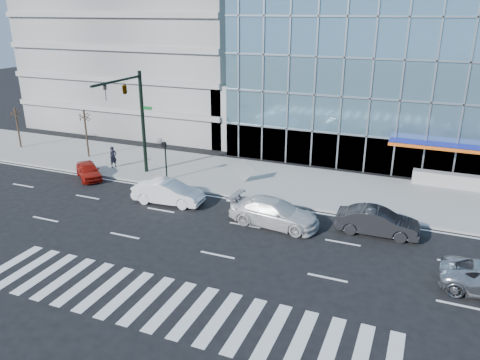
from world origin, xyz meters
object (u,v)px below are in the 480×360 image
object	(u,v)px
traffic_signal	(130,100)
street_tree_near	(84,116)
street_tree_far	(15,113)
white_sedan	(168,192)
red_sedan	(89,171)
ped_signal_post	(165,155)
pedestrian	(113,157)
white_suv	(274,213)
dark_sedan	(377,222)
tilted_panel	(244,171)

from	to	relation	value
traffic_signal	street_tree_near	xyz separation A→B (m)	(-7.00, 2.93, -2.39)
street_tree_far	white_sedan	xyz separation A→B (m)	(19.87, -6.24, -2.65)
street_tree_far	red_sedan	distance (m)	12.61
ped_signal_post	pedestrian	distance (m)	5.75
ped_signal_post	white_sedan	xyz separation A→B (m)	(2.37, -3.69, -1.34)
white_suv	dark_sedan	distance (m)	6.10
dark_sedan	red_sedan	bearing A→B (deg)	85.08
dark_sedan	pedestrian	bearing A→B (deg)	78.13
street_tree_far	street_tree_near	bearing A→B (deg)	0.00
white_sedan	dark_sedan	size ratio (longest dim) A/B	1.02
traffic_signal	ped_signal_post	distance (m)	4.75
ped_signal_post	street_tree_near	world-z (taller)	street_tree_near
street_tree_near	white_suv	size ratio (longest dim) A/B	0.75
ped_signal_post	white_sedan	bearing A→B (deg)	-57.30
ped_signal_post	pedestrian	xyz separation A→B (m)	(-5.57, 0.93, -1.11)
street_tree_near	white_suv	world-z (taller)	street_tree_near
street_tree_near	white_suv	bearing A→B (deg)	-18.96
ped_signal_post	street_tree_far	bearing A→B (deg)	171.69
white_suv	white_sedan	distance (m)	7.76
dark_sedan	tilted_panel	xyz separation A→B (m)	(-10.40, 4.81, 0.28)
red_sedan	dark_sedan	bearing A→B (deg)	-53.36
white_sedan	pedestrian	bearing A→B (deg)	55.57
pedestrian	tilted_panel	xyz separation A→B (m)	(11.28, 0.81, 0.03)
traffic_signal	street_tree_far	xyz separation A→B (m)	(-15.00, 2.93, -2.72)
street_tree_far	ped_signal_post	bearing A→B (deg)	-8.31
street_tree_far	dark_sedan	distance (m)	34.18
white_sedan	red_sedan	xyz separation A→B (m)	(-8.34, 1.97, -0.16)
white_suv	street_tree_near	bearing A→B (deg)	75.42
traffic_signal	white_suv	size ratio (longest dim) A/B	1.42
street_tree_near	red_sedan	distance (m)	6.37
traffic_signal	red_sedan	distance (m)	6.66
white_sedan	pedestrian	size ratio (longest dim) A/B	2.74
traffic_signal	ped_signal_post	size ratio (longest dim) A/B	2.67
traffic_signal	tilted_panel	distance (m)	9.89
traffic_signal	white_sedan	distance (m)	7.96
white_sedan	street_tree_near	bearing A→B (deg)	57.99
street_tree_near	red_sedan	world-z (taller)	street_tree_near
street_tree_far	white_suv	size ratio (longest dim) A/B	0.69
white_suv	dark_sedan	bearing A→B (deg)	-75.08
street_tree_near	street_tree_far	distance (m)	8.01
traffic_signal	dark_sedan	xyz separation A→B (m)	(18.61, -2.69, -5.38)
street_tree_far	dark_sedan	xyz separation A→B (m)	(33.61, -5.62, -2.66)
dark_sedan	tilted_panel	size ratio (longest dim) A/B	3.67
ped_signal_post	white_sedan	world-z (taller)	ped_signal_post
ped_signal_post	tilted_panel	size ratio (longest dim) A/B	2.31
street_tree_near	dark_sedan	distance (m)	26.39
street_tree_far	pedestrian	world-z (taller)	street_tree_far
traffic_signal	white_sedan	world-z (taller)	traffic_signal
street_tree_far	white_sedan	bearing A→B (deg)	-17.45
dark_sedan	red_sedan	distance (m)	22.12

